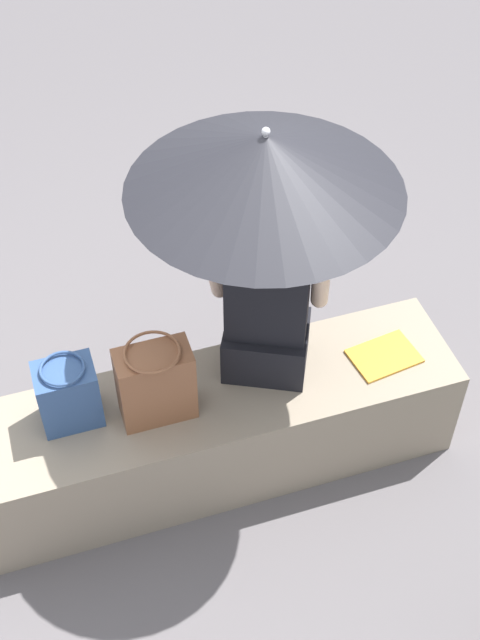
# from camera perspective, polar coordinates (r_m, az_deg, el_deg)

# --- Properties ---
(ground_plane) EXTENTS (14.00, 14.00, 0.00)m
(ground_plane) POSITION_cam_1_polar(r_m,az_deg,el_deg) (3.93, -1.60, -9.44)
(ground_plane) COLOR #605B5E
(stone_bench) EXTENTS (2.08, 0.51, 0.50)m
(stone_bench) POSITION_cam_1_polar(r_m,az_deg,el_deg) (3.73, -1.67, -7.30)
(stone_bench) COLOR gray
(stone_bench) RESTS_ON ground
(person_seated) EXTENTS (0.51, 0.40, 0.90)m
(person_seated) POSITION_cam_1_polar(r_m,az_deg,el_deg) (3.36, 1.85, 1.49)
(person_seated) COLOR black
(person_seated) RESTS_ON stone_bench
(parasol) EXTENTS (0.98, 0.98, 1.17)m
(parasol) POSITION_cam_1_polar(r_m,az_deg,el_deg) (2.93, 1.67, 10.34)
(parasol) COLOR #B7B7BC
(parasol) RESTS_ON stone_bench
(handbag_black) EXTENTS (0.23, 0.18, 0.31)m
(handbag_black) POSITION_cam_1_polar(r_m,az_deg,el_deg) (3.41, -11.33, -4.83)
(handbag_black) COLOR #335184
(handbag_black) RESTS_ON stone_bench
(tote_bag_canvas) EXTENTS (0.29, 0.22, 0.37)m
(tote_bag_canvas) POSITION_cam_1_polar(r_m,az_deg,el_deg) (3.35, -5.63, -4.19)
(tote_bag_canvas) COLOR brown
(tote_bag_canvas) RESTS_ON stone_bench
(magazine) EXTENTS (0.30, 0.24, 0.01)m
(magazine) POSITION_cam_1_polar(r_m,az_deg,el_deg) (3.71, 9.54, -2.37)
(magazine) COLOR gold
(magazine) RESTS_ON stone_bench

